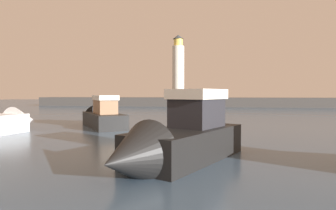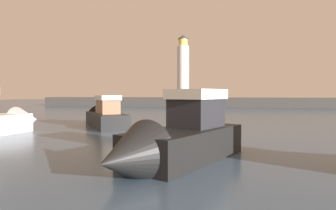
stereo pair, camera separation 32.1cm
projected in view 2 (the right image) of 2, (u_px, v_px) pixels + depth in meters
ground_plane at (193, 119)px, 35.49m from camera, size 220.00×220.00×0.00m
breakwater at (211, 102)px, 68.38m from camera, size 81.78×5.78×2.10m
lighthouse at (183, 68)px, 69.41m from camera, size 2.78×2.78×14.63m
motorboat_1 at (173, 141)px, 12.36m from camera, size 5.64×8.63×3.65m
motorboat_3 at (104, 116)px, 27.43m from camera, size 7.15×8.56×3.32m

